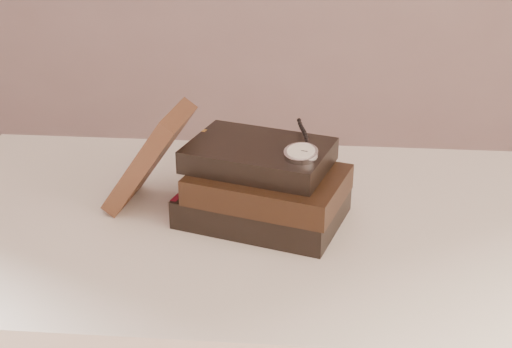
{
  "coord_description": "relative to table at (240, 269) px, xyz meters",
  "views": [
    {
      "loc": [
        0.11,
        -0.63,
        1.29
      ],
      "look_at": [
        0.02,
        0.35,
        0.82
      ],
      "focal_mm": 51.57,
      "sensor_mm": 36.0,
      "label": 1
    }
  ],
  "objects": [
    {
      "name": "table",
      "position": [
        0.0,
        0.0,
        0.0
      ],
      "size": [
        1.0,
        0.6,
        0.75
      ],
      "color": "silver",
      "rests_on": "ground"
    },
    {
      "name": "pocket_watch",
      "position": [
        0.09,
        -0.02,
        0.22
      ],
      "size": [
        0.06,
        0.15,
        0.02
      ],
      "color": "silver",
      "rests_on": "book_stack"
    },
    {
      "name": "book_stack",
      "position": [
        0.04,
        0.0,
        0.15
      ],
      "size": [
        0.27,
        0.23,
        0.12
      ],
      "color": "black",
      "rests_on": "table"
    },
    {
      "name": "journal",
      "position": [
        -0.14,
        0.03,
        0.17
      ],
      "size": [
        0.14,
        0.13,
        0.16
      ],
      "primitive_type": "cube",
      "rotation": [
        0.0,
        0.61,
        -0.15
      ],
      "color": "#3B2216",
      "rests_on": "table"
    },
    {
      "name": "eyeglasses",
      "position": [
        -0.02,
        0.1,
        0.16
      ],
      "size": [
        0.13,
        0.14,
        0.05
      ],
      "color": "silver",
      "rests_on": "book_stack"
    }
  ]
}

